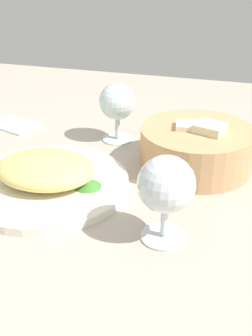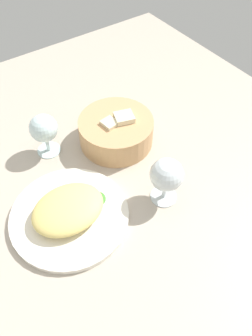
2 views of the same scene
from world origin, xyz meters
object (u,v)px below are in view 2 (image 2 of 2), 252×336
(wine_glass_near, at_px, (167,176))
(wine_glass_far, at_px, (44,130))
(plate, at_px, (69,215))
(bread_basket, at_px, (116,131))

(wine_glass_near, relative_size, wine_glass_far, 1.04)
(plate, distance_m, wine_glass_far, 0.23)
(wine_glass_near, height_order, wine_glass_far, wine_glass_near)
(wine_glass_far, bearing_deg, bread_basket, -23.60)
(plate, bearing_deg, bread_basket, 31.69)
(bread_basket, height_order, wine_glass_near, wine_glass_near)
(bread_basket, height_order, wine_glass_far, wine_glass_far)
(plate, bearing_deg, wine_glass_near, -21.13)
(bread_basket, bearing_deg, plate, -148.31)
(bread_basket, distance_m, wine_glass_near, 0.23)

